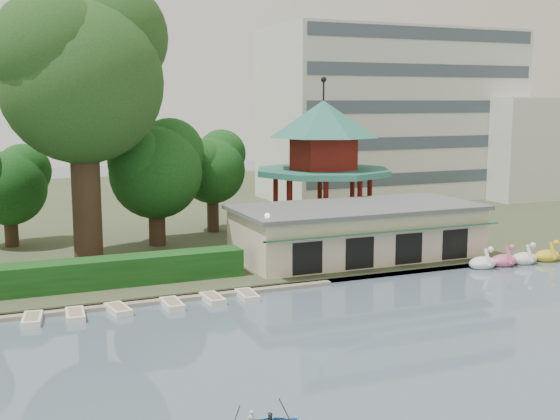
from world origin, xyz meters
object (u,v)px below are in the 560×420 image
pavilion (323,153)px  dock (62,310)px  boathouse (357,231)px  big_tree (83,67)px

pavilion → dock: bearing=-148.3°
boathouse → big_tree: (-18.84, 6.21, 12.03)m
dock → boathouse: bearing=12.2°
boathouse → pavilion: bearing=78.7°
pavilion → boathouse: bearing=-101.3°
dock → big_tree: big_tree is taller
boathouse → big_tree: size_ratio=0.90×
dock → boathouse: (22.00, 4.77, 2.25)m
pavilion → big_tree: 22.29m
dock → big_tree: 18.29m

